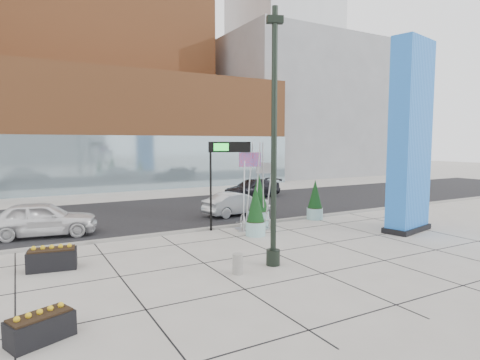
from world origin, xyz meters
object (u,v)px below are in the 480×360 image
blue_pylon (410,140)px  lamp_post (274,163)px  car_white_west (42,219)px  public_art_sculpture (255,207)px  overhead_street_sign (224,154)px  concrete_bollard (238,264)px  car_silver_mid (237,204)px

blue_pylon → lamp_post: (-8.92, -1.39, -0.82)m
blue_pylon → car_white_west: bearing=141.4°
public_art_sculpture → car_white_west: public_art_sculpture is taller
overhead_street_sign → concrete_bollard: bearing=-89.6°
public_art_sculpture → car_silver_mid: bearing=89.1°
lamp_post → public_art_sculpture: (2.56, 5.41, -2.52)m
public_art_sculpture → lamp_post: bearing=-100.8°
blue_pylon → lamp_post: blue_pylon is taller
lamp_post → public_art_sculpture: size_ratio=2.03×
public_art_sculpture → concrete_bollard: (-4.14, -5.65, -0.81)m
car_silver_mid → concrete_bollard: bearing=143.1°
lamp_post → car_white_west: 11.64m
concrete_bollard → overhead_street_sign: 7.83m
lamp_post → car_silver_mid: 10.45m
public_art_sculpture → overhead_street_sign: overhead_street_sign is taller
lamp_post → car_white_west: lamp_post is taller
blue_pylon → lamp_post: size_ratio=1.04×
car_white_west → lamp_post: bearing=-131.6°
lamp_post → public_art_sculpture: 6.49m
car_silver_mid → overhead_street_sign: bearing=133.9°
lamp_post → overhead_street_sign: bearing=78.9°
concrete_bollard → car_silver_mid: size_ratio=0.17×
blue_pylon → concrete_bollard: (-10.50, -1.62, -4.15)m
public_art_sculpture → overhead_street_sign: bearing=163.6°
concrete_bollard → car_white_west: 10.60m
blue_pylon → overhead_street_sign: (-7.70, 4.83, -0.70)m
lamp_post → public_art_sculpture: bearing=64.7°
public_art_sculpture → concrete_bollard: size_ratio=6.43×
blue_pylon → car_white_west: (-15.87, 7.51, -3.67)m
overhead_street_sign → car_white_west: 9.09m
lamp_post → public_art_sculpture: lamp_post is taller
public_art_sculpture → blue_pylon: bearing=-17.9°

